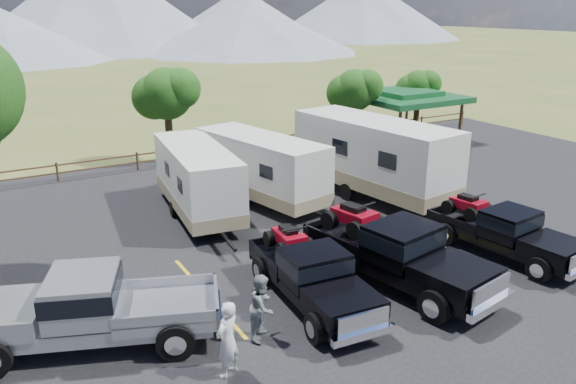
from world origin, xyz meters
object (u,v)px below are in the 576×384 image
trailer_right (373,157)px  pickup_silver (92,308)px  person_a (227,340)px  rig_left (311,273)px  pavilion (405,97)px  rig_right (503,230)px  trailer_left (197,180)px  person_b (262,307)px  rig_center (395,251)px  trailer_center (261,168)px

trailer_right → pickup_silver: 14.74m
person_a → trailer_right: bearing=-170.4°
rig_left → pickup_silver: pickup_silver is taller
pavilion → rig_right: size_ratio=1.07×
rig_left → pickup_silver: (-5.99, 0.93, 0.11)m
rig_left → pickup_silver: 6.07m
rig_left → trailer_left: trailer_left is taller
rig_left → pickup_silver: size_ratio=0.84×
rig_left → person_b: bearing=-150.5°
rig_right → pickup_silver: size_ratio=0.84×
rig_right → person_a: bearing=-179.1°
trailer_left → pickup_silver: size_ratio=1.21×
rig_center → person_b: rig_center is taller
trailer_right → person_a: trailer_right is taller
person_b → trailer_right: bearing=-4.7°
trailer_left → trailer_right: 7.93m
rig_left → person_a: (-3.54, -1.98, 0.05)m
trailer_center → rig_left: bearing=-119.7°
rig_right → trailer_right: (-0.02, 7.27, 0.94)m
trailer_left → trailer_center: trailer_center is taller
trailer_right → rig_center: bearing=-130.8°
person_b → trailer_left: bearing=35.2°
trailer_left → rig_center: bearing=-63.3°
rig_left → rig_center: size_ratio=0.84×
pavilion → person_b: bearing=-139.5°
pavilion → person_a: 26.23m
pickup_silver → person_a: size_ratio=3.59×
trailer_right → person_a: bearing=-149.2°
rig_left → trailer_center: trailer_center is taller
rig_center → rig_right: rig_center is taller
rig_right → person_a: person_a is taller
rig_left → person_a: bearing=-145.9°
trailer_left → trailer_center: size_ratio=0.98×
trailer_left → person_b: trailer_left is taller
rig_right → trailer_center: bearing=111.0°
trailer_center → pickup_silver: 11.66m
pickup_silver → trailer_right: bearing=134.0°
rig_center → person_b: (-5.02, -0.70, -0.17)m
pavilion → rig_right: bearing=-120.0°
rig_center → rig_right: size_ratio=1.20×
trailer_center → rig_center: bearing=-100.8°
rig_center → pickup_silver: (-8.92, 1.19, -0.04)m
pavilion → rig_left: 22.27m
pickup_silver → person_a: bearing=60.9°
rig_left → rig_center: 2.94m
rig_right → trailer_right: size_ratio=0.57×
rig_center → person_b: size_ratio=3.84×
rig_right → rig_center: bearing=170.0°
person_b → rig_center: bearing=-35.4°
pavilion → trailer_left: size_ratio=0.74×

